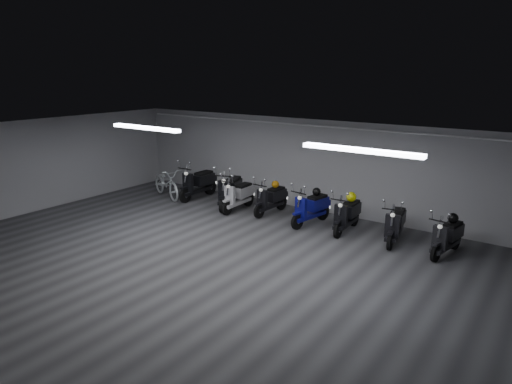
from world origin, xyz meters
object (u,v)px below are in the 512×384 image
Objects in this scene: helmet_0 at (317,192)px; helmet_2 at (351,197)px; bicycle at (166,179)px; scooter_4 at (311,203)px; scooter_1 at (230,185)px; helmet_1 at (453,218)px; scooter_3 at (271,194)px; scooter_5 at (347,209)px; helmet_3 at (275,184)px; scooter_0 at (198,178)px; scooter_2 at (238,191)px; scooter_8 at (396,219)px; scooter_9 at (448,231)px.

helmet_0 is 0.85× the size of helmet_2.
scooter_4 is at bearing -64.71° from bicycle.
scooter_1 reaches higher than helmet_1.
scooter_3 is 0.98× the size of scooter_5.
scooter_5 is at bearing -18.66° from scooter_1.
helmet_1 is at bearing -3.37° from helmet_3.
scooter_0 is at bearing -175.85° from scooter_3.
bicycle is 8.47× the size of helmet_3.
bicycle is 6.92× the size of helmet_2.
scooter_2 is 4.87m from scooter_8.
scooter_1 is 6.60m from helmet_1.
scooter_4 is at bearing -178.36° from helmet_1.
helmet_1 is (6.60, 0.09, 0.15)m from scooter_1.
scooter_1 is 1.13× the size of scooter_2.
scooter_1 is 6.90× the size of helmet_2.
scooter_4 reaches higher than scooter_5.
scooter_4 is 1.08m from scooter_5.
scooter_1 reaches higher than helmet_2.
scooter_4 is 3.66m from scooter_9.
scooter_2 is (0.42, -0.13, -0.08)m from scooter_1.
scooter_9 is at bearing -8.42° from helmet_2.
scooter_2 reaches higher than bicycle.
bicycle is (-9.05, -0.21, 0.02)m from scooter_9.
scooter_8 reaches higher than helmet_2.
helmet_0 is 0.96× the size of helmet_1.
scooter_9 is at bearing -66.82° from bicycle.
scooter_5 is 6.86× the size of helmet_1.
helmet_0 is 1.03m from helmet_2.
helmet_3 is (-5.15, 0.30, 0.01)m from helmet_1.
helmet_3 is at bearing -175.80° from scooter_9.
helmet_3 is (1.03, 0.52, 0.24)m from scooter_2.
scooter_8 is 2.38m from helmet_0.
scooter_3 is 2.54m from scooter_5.
scooter_1 reaches higher than scooter_0.
helmet_1 is 2.64m from helmet_2.
scooter_4 is 0.36m from helmet_0.
scooter_3 is 3.95m from bicycle.
scooter_8 is (3.86, -0.18, 0.01)m from scooter_3.
scooter_1 is 0.45m from scooter_2.
bicycle reaches higher than helmet_2.
scooter_1 is 6.56m from scooter_9.
scooter_3 is 1.02× the size of scooter_9.
helmet_2 is at bearing 176.44° from helmet_1.
scooter_3 is (2.94, 0.01, -0.09)m from scooter_0.
scooter_8 reaches higher than scooter_3.
scooter_4 is 1.52m from helmet_3.
scooter_0 reaches higher than helmet_3.
scooter_3 is 1.48m from scooter_4.
scooter_5 is 2.59m from scooter_9.
scooter_5 is at bearing -64.97° from bicycle.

